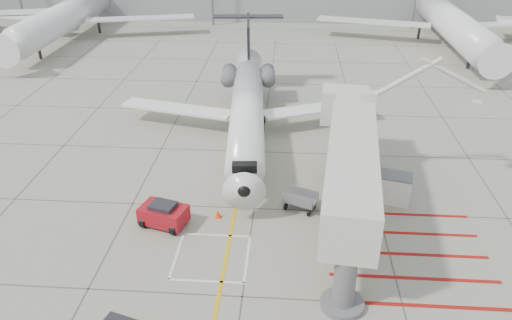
# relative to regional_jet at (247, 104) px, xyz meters

# --- Properties ---
(ground_plane) EXTENTS (260.00, 260.00, 0.00)m
(ground_plane) POSITION_rel_regional_jet_xyz_m (1.19, -12.63, -3.75)
(ground_plane) COLOR gray
(ground_plane) RESTS_ON ground
(regional_jet) EXTENTS (24.65, 30.13, 7.49)m
(regional_jet) POSITION_rel_regional_jet_xyz_m (0.00, 0.00, 0.00)
(regional_jet) COLOR white
(regional_jet) RESTS_ON ground_plane
(jet_bridge) EXTENTS (10.84, 19.56, 7.49)m
(jet_bridge) POSITION_rel_regional_jet_xyz_m (6.88, -10.54, -0.00)
(jet_bridge) COLOR silver
(jet_bridge) RESTS_ON ground_plane
(pushback_tug) EXTENTS (3.13, 2.44, 1.61)m
(pushback_tug) POSITION_rel_regional_jet_xyz_m (-4.16, -10.76, -2.94)
(pushback_tug) COLOR maroon
(pushback_tug) RESTS_ON ground_plane
(baggage_cart) EXTENTS (2.36, 1.96, 1.28)m
(baggage_cart) POSITION_rel_regional_jet_xyz_m (4.17, -8.43, -3.11)
(baggage_cart) COLOR #595A5E
(baggage_cart) RESTS_ON ground_plane
(ground_power_unit) EXTENTS (2.74, 2.01, 1.95)m
(ground_power_unit) POSITION_rel_regional_jet_xyz_m (10.15, -6.97, -2.77)
(ground_power_unit) COLOR silver
(ground_power_unit) RESTS_ON ground_plane
(cone_nose) EXTENTS (0.39, 0.39, 0.53)m
(cone_nose) POSITION_rel_regional_jet_xyz_m (-0.97, -9.77, -3.48)
(cone_nose) COLOR #E93F0C
(cone_nose) RESTS_ON ground_plane
(cone_side) EXTENTS (0.32, 0.32, 0.44)m
(cone_side) POSITION_rel_regional_jet_xyz_m (-0.06, -4.25, -3.53)
(cone_side) COLOR #FF570D
(cone_side) RESTS_ON ground_plane
(bg_aircraft_c) EXTENTS (34.00, 37.78, 11.33)m
(bg_aircraft_c) POSITION_rel_regional_jet_xyz_m (23.78, 33.37, 1.92)
(bg_aircraft_c) COLOR silver
(bg_aircraft_c) RESTS_ON ground_plane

